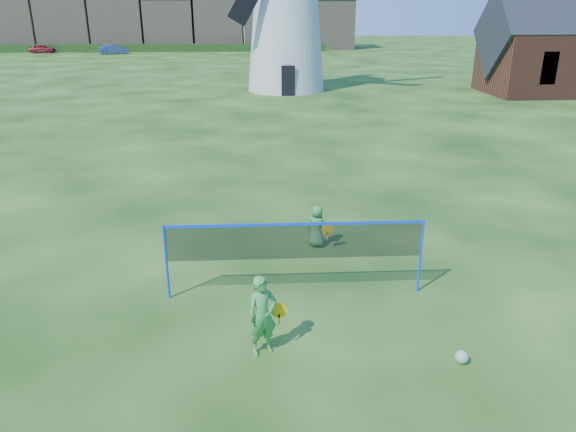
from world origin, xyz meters
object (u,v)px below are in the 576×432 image
(badminton_net, at_px, (295,242))
(play_ball, at_px, (462,357))
(player_boy, at_px, (317,226))
(car_right, at_px, (113,49))
(windmill, at_px, (286,5))
(player_girl, at_px, (262,316))
(car_left, at_px, (42,49))

(badminton_net, distance_m, play_ball, 3.65)
(player_boy, distance_m, car_right, 63.18)
(windmill, bearing_deg, car_right, 120.83)
(play_ball, height_order, car_right, car_right)
(player_boy, bearing_deg, player_girl, 93.62)
(car_right, bearing_deg, play_ball, -175.46)
(car_right, bearing_deg, car_left, 64.19)
(player_girl, bearing_deg, car_right, 82.23)
(badminton_net, relative_size, car_right, 1.43)
(windmill, distance_m, car_right, 39.33)
(player_boy, bearing_deg, car_right, -50.82)
(player_boy, bearing_deg, play_ball, 132.67)
(car_right, bearing_deg, player_girl, -177.95)
(car_left, bearing_deg, windmill, -142.66)
(car_left, bearing_deg, player_girl, -159.88)
(badminton_net, xyz_separation_m, player_boy, (0.70, 2.34, -0.63))
(player_girl, xyz_separation_m, car_right, (-17.97, 64.41, -0.11))
(player_boy, xyz_separation_m, car_right, (-19.33, 60.16, 0.07))
(badminton_net, bearing_deg, windmill, 87.31)
(player_boy, bearing_deg, car_left, -43.75)
(player_boy, distance_m, car_left, 68.60)
(windmill, xyz_separation_m, player_boy, (-0.66, -26.66, -5.06))
(badminton_net, distance_m, car_left, 70.46)
(badminton_net, bearing_deg, car_left, 113.57)
(player_girl, distance_m, car_right, 66.87)
(badminton_net, bearing_deg, car_right, 106.60)
(windmill, height_order, badminton_net, windmill)
(windmill, bearing_deg, car_left, 129.70)
(player_girl, relative_size, play_ball, 6.33)
(player_boy, height_order, car_left, car_left)
(windmill, relative_size, badminton_net, 3.20)
(badminton_net, relative_size, play_ball, 22.95)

